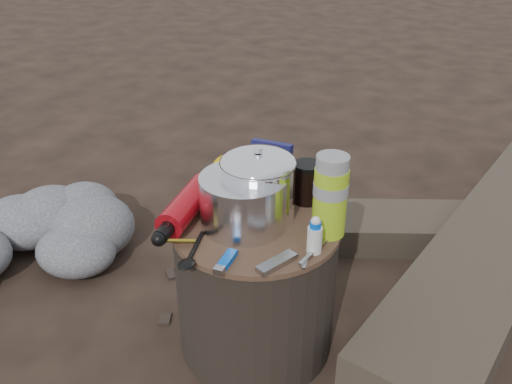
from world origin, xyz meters
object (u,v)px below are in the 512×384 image
at_px(stump, 256,285).
at_px(log_main, 502,234).
at_px(fuel_bottle, 187,205).
at_px(thermos, 330,196).
at_px(travel_mug, 307,183).
at_px(camping_pot, 258,185).

height_order(stump, log_main, stump).
xyz_separation_m(fuel_bottle, thermos, (0.35, 0.08, 0.07)).
relative_size(stump, travel_mug, 3.85).
xyz_separation_m(stump, log_main, (0.61, 0.74, -0.12)).
xyz_separation_m(log_main, camping_pot, (-0.62, -0.71, 0.40)).
xyz_separation_m(thermos, travel_mug, (-0.10, 0.13, -0.05)).
xyz_separation_m(stump, fuel_bottle, (-0.17, -0.04, 0.23)).
bearing_deg(stump, camping_pot, 105.42).
bearing_deg(thermos, fuel_bottle, -167.61).
xyz_separation_m(camping_pot, fuel_bottle, (-0.17, -0.07, -0.06)).
height_order(log_main, thermos, thermos).
bearing_deg(stump, fuel_bottle, -166.89).
distance_m(log_main, fuel_bottle, 1.16).
bearing_deg(log_main, fuel_bottle, -122.60).
xyz_separation_m(stump, travel_mug, (0.08, 0.16, 0.25)).
xyz_separation_m(log_main, thermos, (-0.43, -0.70, 0.41)).
bearing_deg(log_main, camping_pot, -118.63).
xyz_separation_m(camping_pot, thermos, (0.18, 0.00, 0.01)).
height_order(fuel_bottle, thermos, thermos).
height_order(stump, travel_mug, travel_mug).
bearing_deg(stump, thermos, 11.67).
relative_size(log_main, thermos, 8.93).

